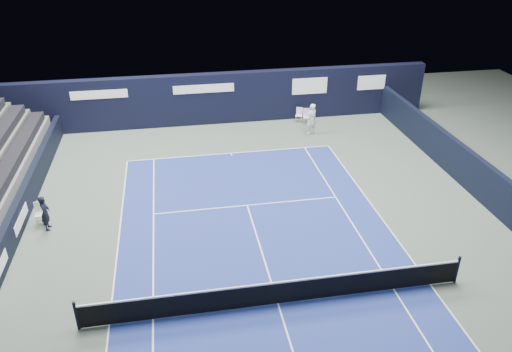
{
  "coord_description": "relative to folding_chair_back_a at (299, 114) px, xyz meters",
  "views": [
    {
      "loc": [
        -2.96,
        -12.36,
        11.64
      ],
      "look_at": [
        0.45,
        6.68,
        1.3
      ],
      "focal_mm": 35.0,
      "sensor_mm": 36.0,
      "label": 1
    }
  ],
  "objects": [
    {
      "name": "ground",
      "position": [
        -4.78,
        -13.74,
        -0.51
      ],
      "size": [
        48.0,
        48.0,
        0.0
      ],
      "primitive_type": "plane",
      "color": "#4C5B50",
      "rests_on": "ground"
    },
    {
      "name": "court_surface",
      "position": [
        -4.78,
        -15.74,
        -0.51
      ],
      "size": [
        10.97,
        23.77,
        0.01
      ],
      "primitive_type": "cube",
      "color": "navy",
      "rests_on": "ground"
    },
    {
      "name": "enclosure_wall_right",
      "position": [
        5.72,
        -9.74,
        0.39
      ],
      "size": [
        0.3,
        22.0,
        1.8
      ],
      "primitive_type": "cube",
      "color": "black",
      "rests_on": "ground"
    },
    {
      "name": "folding_chair_back_a",
      "position": [
        0.0,
        0.0,
        0.0
      ],
      "size": [
        0.52,
        0.51,
        0.9
      ],
      "rotation": [
        0.0,
        0.0,
        -0.41
      ],
      "color": "silver",
      "rests_on": "ground"
    },
    {
      "name": "folding_chair_back_b",
      "position": [
        0.37,
        -0.39,
        0.03
      ],
      "size": [
        0.46,
        0.44,
        0.95
      ],
      "rotation": [
        0.0,
        0.0,
        -0.1
      ],
      "color": "silver",
      "rests_on": "ground"
    },
    {
      "name": "line_judge_chair",
      "position": [
        -13.5,
        -9.16,
        0.04
      ],
      "size": [
        0.47,
        0.46,
        0.96
      ],
      "rotation": [
        0.0,
        0.0,
        0.13
      ],
      "color": "silver",
      "rests_on": "ground"
    },
    {
      "name": "line_judge",
      "position": [
        -13.16,
        -9.69,
        0.26
      ],
      "size": [
        0.37,
        0.56,
        1.53
      ],
      "primitive_type": "imported",
      "rotation": [
        0.0,
        0.0,
        1.58
      ],
      "color": "black",
      "rests_on": "ground"
    },
    {
      "name": "court_markings",
      "position": [
        -4.78,
        -15.74,
        -0.5
      ],
      "size": [
        11.03,
        23.83,
        0.0
      ],
      "color": "white",
      "rests_on": "court_surface"
    },
    {
      "name": "tennis_net",
      "position": [
        -4.78,
        -15.74,
        -0.0
      ],
      "size": [
        12.9,
        0.1,
        1.1
      ],
      "color": "black",
      "rests_on": "ground"
    },
    {
      "name": "back_sponsor_wall",
      "position": [
        -4.78,
        0.76,
        1.04
      ],
      "size": [
        26.0,
        0.63,
        3.1
      ],
      "color": "black",
      "rests_on": "ground"
    },
    {
      "name": "side_barrier_left",
      "position": [
        -14.28,
        -9.76,
        0.09
      ],
      "size": [
        0.33,
        22.0,
        1.2
      ],
      "color": "black",
      "rests_on": "ground"
    },
    {
      "name": "tennis_player",
      "position": [
        0.2,
        -2.02,
        0.42
      ],
      "size": [
        0.79,
        0.95,
        1.85
      ],
      "color": "white",
      "rests_on": "ground"
    }
  ]
}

